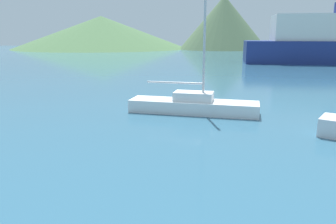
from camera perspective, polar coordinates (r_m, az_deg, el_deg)
sailboat_inner at (r=17.05m, az=4.44°, el=1.30°), size 6.70×1.86×6.76m
hill_west at (r=105.72m, az=-11.51°, el=13.44°), size 52.75×52.75×9.71m
hill_central at (r=98.20m, az=9.67°, el=15.07°), size 25.44×25.44×14.92m
hill_east at (r=111.36m, az=24.94°, el=12.15°), size 26.62×26.62×8.46m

